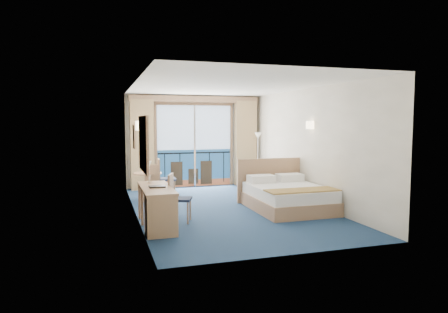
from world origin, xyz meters
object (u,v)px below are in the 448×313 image
desk (160,210)px  round_table (148,179)px  bed (287,196)px  floor_lamp (258,146)px  table_chair_b (151,180)px  nightstand (285,187)px  table_chair_a (163,176)px  desk_chair (176,195)px  armchair (265,179)px

desk → round_table: 3.38m
bed → round_table: bed is taller
desk → round_table: size_ratio=2.23×
desk → round_table: desk is taller
desk → bed: bearing=19.9°
floor_lamp → table_chair_b: 3.56m
nightstand → round_table: 3.50m
table_chair_a → table_chair_b: table_chair_a is taller
nightstand → table_chair_b: table_chair_b is taller
bed → table_chair_a: 3.19m
nightstand → table_chair_a: table_chair_a is taller
floor_lamp → desk: (-3.50, -4.16, -0.81)m
round_table → table_chair_b: bearing=-83.0°
desk → desk_chair: bearing=58.7°
desk → table_chair_a: size_ratio=1.58×
bed → table_chair_b: (-2.72, 1.92, 0.20)m
armchair → floor_lamp: size_ratio=0.53×
table_chair_a → table_chair_b: bearing=123.3°
desk → table_chair_a: 3.21m
round_table → table_chair_a: table_chair_a is taller
nightstand → desk_chair: bearing=-152.1°
round_table → table_chair_a: bearing=-29.9°
armchair → table_chair_a: 2.72m
floor_lamp → desk: 5.50m
round_table → table_chair_b: table_chair_b is taller
table_chair_a → table_chair_b: (-0.32, -0.18, -0.07)m
nightstand → desk: 4.19m
bed → armchair: (0.31, 1.92, 0.09)m
armchair → table_chair_a: (-2.71, 0.18, 0.18)m
table_chair_a → armchair: bearing=-89.1°
nightstand → floor_lamp: floor_lamp is taller
floor_lamp → table_chair_a: bearing=-161.4°
desk_chair → table_chair_b: 2.31m
armchair → floor_lamp: 1.46m
nightstand → floor_lamp: (0.01, 1.85, 0.95)m
desk → desk_chair: desk_chair is taller
desk_chair → bed: bearing=-60.8°
bed → desk_chair: bearing=-171.4°
armchair → nightstand: bearing=58.4°
desk → round_table: (0.17, 3.38, 0.07)m
floor_lamp → table_chair_a: floor_lamp is taller
floor_lamp → desk_chair: size_ratio=1.73×
armchair → desk: bearing=-9.1°
armchair → desk_chair: 3.65m
armchair → round_table: bearing=-58.9°
bed → nightstand: size_ratio=3.69×
floor_lamp → desk: size_ratio=1.02×
round_table → table_chair_b: size_ratio=0.81×
armchair → desk_chair: bearing=-12.6°
armchair → table_chair_b: bearing=-51.7°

